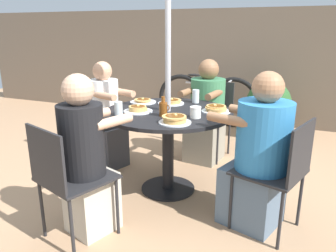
# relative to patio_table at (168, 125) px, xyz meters

# --- Properties ---
(ground_plane) EXTENTS (12.00, 12.00, 0.00)m
(ground_plane) POSITION_rel_patio_table_xyz_m (0.00, 0.00, -0.63)
(ground_plane) COLOR tan
(back_fence) EXTENTS (10.00, 0.06, 1.77)m
(back_fence) POSITION_rel_patio_table_xyz_m (0.00, 2.61, 0.25)
(back_fence) COLOR brown
(back_fence) RESTS_ON ground
(patio_table) EXTENTS (1.15, 1.15, 0.77)m
(patio_table) POSITION_rel_patio_table_xyz_m (0.00, 0.00, 0.00)
(patio_table) COLOR black
(patio_table) RESTS_ON ground
(umbrella_pole) EXTENTS (0.05, 0.05, 2.49)m
(umbrella_pole) POSITION_rel_patio_table_xyz_m (0.00, 0.00, 0.61)
(umbrella_pole) COLOR #ADADB2
(umbrella_pole) RESTS_ON ground
(patio_chair_north) EXTENTS (0.57, 0.57, 0.87)m
(patio_chair_north) POSITION_rel_patio_table_xyz_m (-0.34, -1.00, -0.12)
(patio_chair_north) COLOR #232326
(patio_chair_north) RESTS_ON ground
(diner_north) EXTENTS (0.44, 0.53, 1.19)m
(diner_north) POSITION_rel_patio_table_xyz_m (-0.29, -0.84, -0.08)
(diner_north) COLOR beige
(diner_north) RESTS_ON ground
(patio_chair_east) EXTENTS (0.56, 0.56, 0.87)m
(patio_chair_east) POSITION_rel_patio_table_xyz_m (1.00, -0.32, -0.12)
(patio_chair_east) COLOR #232326
(patio_chair_east) RESTS_ON ground
(diner_east) EXTENTS (0.61, 0.52, 1.19)m
(diner_east) POSITION_rel_patio_table_xyz_m (0.84, -0.27, -0.10)
(diner_east) COLOR slate
(diner_east) RESTS_ON ground
(patio_chair_south) EXTENTS (0.50, 0.50, 0.87)m
(patio_chair_south) POSITION_rel_patio_table_xyz_m (0.13, 1.04, -0.12)
(patio_chair_south) COLOR #232326
(patio_chair_south) RESTS_ON ground
(diner_south) EXTENTS (0.43, 0.59, 1.15)m
(diner_south) POSITION_rel_patio_table_xyz_m (0.11, 0.87, -0.12)
(diner_south) COLOR gray
(diner_south) RESTS_ON ground
(patio_chair_west) EXTENTS (0.57, 0.57, 0.87)m
(patio_chair_west) POSITION_rel_patio_table_xyz_m (-1.00, 0.34, -0.12)
(patio_chair_west) COLOR #232326
(patio_chair_west) RESTS_ON ground
(diner_west) EXTENTS (0.52, 0.44, 1.15)m
(diner_west) POSITION_rel_patio_table_xyz_m (-0.84, 0.28, -0.10)
(diner_west) COLOR #3D3D42
(diner_west) RESTS_ON ground
(pancake_plate_a) EXTENTS (0.26, 0.26, 0.05)m
(pancake_plate_a) POSITION_rel_patio_table_xyz_m (-0.08, 0.28, 0.15)
(pancake_plate_a) COLOR white
(pancake_plate_a) RESTS_ON patio_table
(pancake_plate_b) EXTENTS (0.26, 0.26, 0.06)m
(pancake_plate_b) POSITION_rel_patio_table_xyz_m (-0.23, -0.13, 0.15)
(pancake_plate_b) COLOR white
(pancake_plate_b) RESTS_ON patio_table
(pancake_plate_c) EXTENTS (0.26, 0.26, 0.07)m
(pancake_plate_c) POSITION_rel_patio_table_xyz_m (0.20, -0.34, 0.16)
(pancake_plate_c) COLOR white
(pancake_plate_c) RESTS_ON patio_table
(pancake_plate_d) EXTENTS (0.26, 0.26, 0.07)m
(pancake_plate_d) POSITION_rel_patio_table_xyz_m (0.40, 0.13, 0.16)
(pancake_plate_d) COLOR white
(pancake_plate_d) RESTS_ON patio_table
(pancake_plate_e) EXTENTS (0.26, 0.26, 0.05)m
(pancake_plate_e) POSITION_rel_patio_table_xyz_m (-0.36, 0.22, 0.15)
(pancake_plate_e) COLOR white
(pancake_plate_e) RESTS_ON patio_table
(syrup_bottle) EXTENTS (0.09, 0.07, 0.17)m
(syrup_bottle) POSITION_rel_patio_table_xyz_m (0.03, -0.18, 0.20)
(syrup_bottle) COLOR brown
(syrup_bottle) RESTS_ON patio_table
(coffee_cup) EXTENTS (0.09, 0.09, 0.09)m
(coffee_cup) POSITION_rel_patio_table_xyz_m (0.30, -0.13, 0.18)
(coffee_cup) COLOR white
(coffee_cup) RESTS_ON patio_table
(drinking_glass_a) EXTENTS (0.07, 0.07, 0.13)m
(drinking_glass_a) POSITION_rel_patio_table_xyz_m (0.12, 0.42, 0.20)
(drinking_glass_a) COLOR silver
(drinking_glass_a) RESTS_ON patio_table
(drinking_glass_b) EXTENTS (0.07, 0.07, 0.12)m
(drinking_glass_b) POSITION_rel_patio_table_xyz_m (-0.32, -0.30, 0.19)
(drinking_glass_b) COLOR silver
(drinking_glass_b) RESTS_ON patio_table
(bicycle) EXTENTS (1.61, 0.44, 0.79)m
(bicycle) POSITION_rel_patio_table_xyz_m (-0.29, 2.29, -0.24)
(bicycle) COLOR black
(bicycle) RESTS_ON ground
(potted_shrub) EXTENTS (0.61, 0.61, 0.79)m
(potted_shrub) POSITION_rel_patio_table_xyz_m (0.68, 1.99, -0.18)
(potted_shrub) COLOR #3D3D3F
(potted_shrub) RESTS_ON ground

